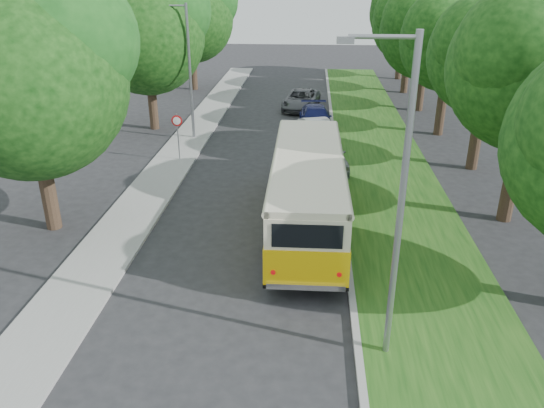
# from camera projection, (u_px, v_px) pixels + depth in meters

# --- Properties ---
(ground) EXTENTS (120.00, 120.00, 0.00)m
(ground) POSITION_uv_depth(u_px,v_px,m) (233.00, 293.00, 16.23)
(ground) COLOR #252528
(ground) RESTS_ON ground
(curb) EXTENTS (0.20, 70.00, 0.15)m
(curb) POSITION_uv_depth(u_px,v_px,m) (344.00, 224.00, 20.52)
(curb) COLOR gray
(curb) RESTS_ON ground
(grass_verge) EXTENTS (4.50, 70.00, 0.13)m
(grass_verge) POSITION_uv_depth(u_px,v_px,m) (405.00, 226.00, 20.36)
(grass_verge) COLOR #164311
(grass_verge) RESTS_ON ground
(sidewalk) EXTENTS (2.20, 70.00, 0.12)m
(sidewalk) POSITION_uv_depth(u_px,v_px,m) (132.00, 217.00, 21.09)
(sidewalk) COLOR gray
(sidewalk) RESTS_ON ground
(treeline) EXTENTS (24.27, 41.91, 9.46)m
(treeline) POSITION_uv_depth(u_px,v_px,m) (330.00, 31.00, 30.04)
(treeline) COLOR #332319
(treeline) RESTS_ON ground
(lamppost_near) EXTENTS (1.71, 0.16, 8.00)m
(lamppost_near) POSITION_uv_depth(u_px,v_px,m) (398.00, 198.00, 11.90)
(lamppost_near) COLOR gray
(lamppost_near) RESTS_ON ground
(lamppost_far) EXTENTS (1.71, 0.16, 7.50)m
(lamppost_far) POSITION_uv_depth(u_px,v_px,m) (188.00, 67.00, 29.48)
(lamppost_far) COLOR gray
(lamppost_far) RESTS_ON ground
(warning_sign) EXTENTS (0.56, 0.10, 2.50)m
(warning_sign) POSITION_uv_depth(u_px,v_px,m) (177.00, 129.00, 26.77)
(warning_sign) COLOR gray
(warning_sign) RESTS_ON ground
(vintage_bus) EXTENTS (2.68, 10.13, 3.00)m
(vintage_bus) POSITION_uv_depth(u_px,v_px,m) (307.00, 193.00, 19.64)
(vintage_bus) COLOR #F3BD07
(vintage_bus) RESTS_ON ground
(car_silver) EXTENTS (2.49, 4.61, 1.49)m
(car_silver) POSITION_uv_depth(u_px,v_px,m) (326.00, 153.00, 26.28)
(car_silver) COLOR #A0A0A5
(car_silver) RESTS_ON ground
(car_white) EXTENTS (2.54, 4.24, 1.32)m
(car_white) POSITION_uv_depth(u_px,v_px,m) (318.00, 132.00, 30.10)
(car_white) COLOR white
(car_white) RESTS_ON ground
(car_blue) EXTENTS (2.22, 4.79, 1.36)m
(car_blue) POSITION_uv_depth(u_px,v_px,m) (316.00, 118.00, 32.81)
(car_blue) COLOR #131953
(car_blue) RESTS_ON ground
(car_grey) EXTENTS (2.90, 5.10, 1.34)m
(car_grey) POSITION_uv_depth(u_px,v_px,m) (301.00, 100.00, 37.55)
(car_grey) COLOR #4F5056
(car_grey) RESTS_ON ground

